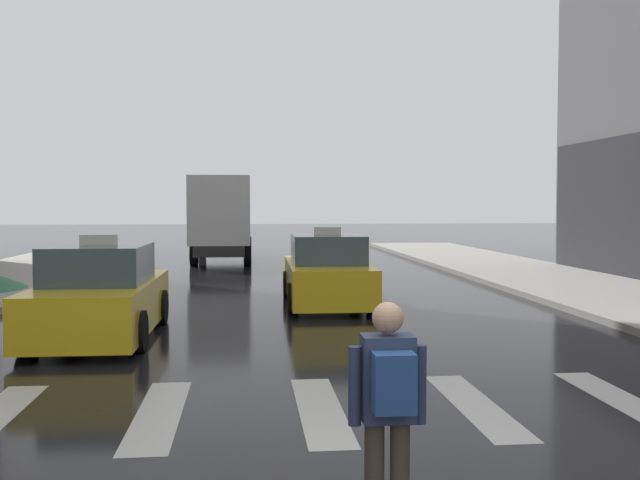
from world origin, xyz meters
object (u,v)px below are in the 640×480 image
Objects in this scene: box_truck at (222,216)px; pedestrian_with_backpack at (388,400)px; taxi_second at (327,274)px; taxi_lead at (100,296)px.

box_truck reaches higher than pedestrian_with_backpack.
box_truck is at bearing 102.75° from taxi_second.
taxi_lead is at bearing -95.49° from box_truck.
taxi_second is at bearing -77.25° from box_truck.
taxi_second is at bearing 40.30° from taxi_lead.
taxi_lead reaches higher than pedestrian_with_backpack.
box_truck is 24.25m from pedestrian_with_backpack.
taxi_lead is 8.72m from pedestrian_with_backpack.
taxi_second reaches higher than pedestrian_with_backpack.
box_truck is 4.58× the size of pedestrian_with_backpack.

